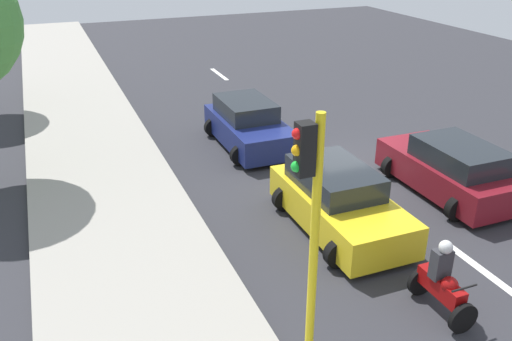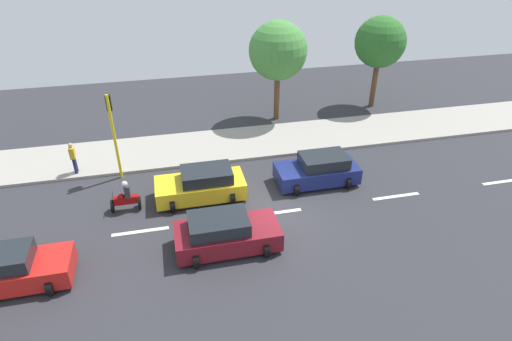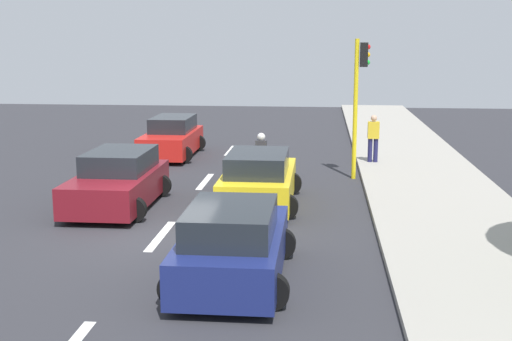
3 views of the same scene
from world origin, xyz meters
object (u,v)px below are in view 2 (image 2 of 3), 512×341
(car_maroon, at_px, (225,233))
(street_tree_south, at_px, (278,51))
(car_red, at_px, (8,270))
(traffic_light_corner, at_px, (112,125))
(street_tree_north, at_px, (380,43))
(car_yellow_cab, at_px, (202,185))
(car_dark_blue, at_px, (318,170))
(motorcycle, at_px, (126,198))
(pedestrian_near_signal, at_px, (73,157))

(car_maroon, height_order, street_tree_south, street_tree_south)
(car_red, height_order, street_tree_south, street_tree_south)
(traffic_light_corner, height_order, street_tree_north, street_tree_north)
(car_yellow_cab, xyz_separation_m, traffic_light_corner, (2.85, 3.86, 2.22))
(car_dark_blue, bearing_deg, car_yellow_cab, 90.62)
(car_yellow_cab, xyz_separation_m, street_tree_north, (8.79, -13.00, 3.73))
(street_tree_north, bearing_deg, car_maroon, 135.19)
(motorcycle, height_order, street_tree_north, street_tree_north)
(pedestrian_near_signal, height_order, street_tree_south, street_tree_south)
(pedestrian_near_signal, bearing_deg, motorcycle, -144.89)
(pedestrian_near_signal, bearing_deg, street_tree_north, -74.63)
(car_dark_blue, relative_size, pedestrian_near_signal, 2.40)
(car_maroon, distance_m, motorcycle, 5.34)
(car_maroon, xyz_separation_m, traffic_light_corner, (6.63, 4.37, 2.22))
(street_tree_south, bearing_deg, pedestrian_near_signal, 111.07)
(car_maroon, relative_size, car_dark_blue, 1.03)
(car_yellow_cab, distance_m, car_red, 8.49)
(car_yellow_cab, distance_m, car_dark_blue, 5.82)
(pedestrian_near_signal, relative_size, street_tree_south, 0.27)
(street_tree_north, bearing_deg, car_dark_blue, 140.59)
(car_dark_blue, bearing_deg, motorcycle, 91.83)
(car_red, xyz_separation_m, pedestrian_near_signal, (7.61, -1.31, 0.35))
(car_dark_blue, xyz_separation_m, motorcycle, (-0.30, 9.31, -0.07))
(car_maroon, bearing_deg, car_red, 92.16)
(street_tree_north, bearing_deg, motorcycle, 118.72)
(car_dark_blue, relative_size, traffic_light_corner, 0.90)
(car_yellow_cab, height_order, street_tree_north, street_tree_north)
(traffic_light_corner, bearing_deg, car_red, 152.66)
(car_maroon, height_order, car_yellow_cab, same)
(car_red, xyz_separation_m, traffic_light_corner, (6.93, -3.58, 2.22))
(car_yellow_cab, bearing_deg, car_red, 118.70)
(motorcycle, distance_m, pedestrian_near_signal, 4.63)
(car_maroon, xyz_separation_m, car_red, (-0.30, 7.95, -0.00))
(car_maroon, height_order, car_red, same)
(pedestrian_near_signal, bearing_deg, car_maroon, -137.75)
(car_maroon, relative_size, pedestrian_near_signal, 2.48)
(street_tree_north, bearing_deg, traffic_light_corner, 109.41)
(car_dark_blue, distance_m, street_tree_north, 11.90)
(motorcycle, xyz_separation_m, street_tree_north, (9.03, -16.48, 3.80))
(car_maroon, distance_m, car_dark_blue, 6.56)
(motorcycle, relative_size, street_tree_north, 0.25)
(car_dark_blue, bearing_deg, pedestrian_near_signal, 73.81)
(car_dark_blue, relative_size, street_tree_south, 0.64)
(car_dark_blue, relative_size, street_tree_north, 0.66)
(motorcycle, distance_m, street_tree_north, 19.17)
(car_red, bearing_deg, street_tree_south, -47.40)
(car_maroon, bearing_deg, street_tree_south, -24.14)
(motorcycle, distance_m, traffic_light_corner, 3.86)
(motorcycle, bearing_deg, street_tree_north, -61.28)
(car_red, relative_size, street_tree_south, 0.67)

